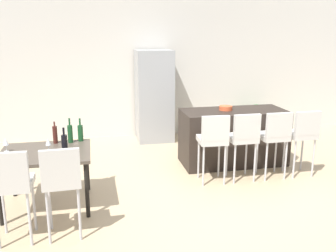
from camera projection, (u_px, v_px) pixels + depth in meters
The scene contains 19 objects.
ground_plane at pixel (216, 185), 5.50m from camera, with size 10.00×10.00×0.00m, color tan.
back_wall at pixel (173, 67), 7.97m from camera, with size 10.00×0.12×2.90m, color beige.
kitchen_island at pixel (233, 137), 6.34m from camera, with size 1.74×0.77×0.92m, color black.
bar_chair_left at pixel (213, 138), 5.43m from camera, with size 0.42×0.42×1.05m.
bar_chair_middle at pixel (243, 136), 5.52m from camera, with size 0.40×0.40×1.05m.
bar_chair_right at pixel (275, 134), 5.62m from camera, with size 0.40×0.40×1.05m.
bar_chair_far at pixel (303, 133), 5.71m from camera, with size 0.40×0.40×1.05m.
dining_table at pixel (46, 157), 4.70m from camera, with size 1.11×0.93×0.74m.
dining_chair_near at pixel (11, 182), 3.86m from camera, with size 0.40×0.40×1.05m.
dining_chair_far at pixel (62, 178), 3.96m from camera, with size 0.42×0.42×1.05m.
wine_bottle_end at pixel (64, 142), 4.69m from camera, with size 0.07×0.07×0.30m.
wine_bottle_middle at pixel (55, 134), 5.00m from camera, with size 0.06×0.06×0.30m.
wine_bottle_far at pixel (70, 133), 5.03m from camera, with size 0.07×0.07×0.34m.
wine_bottle_right at pixel (80, 133), 5.11m from camera, with size 0.07×0.07×0.32m.
wine_glass_left at pixel (48, 142), 4.66m from camera, with size 0.07×0.07×0.17m.
wine_glass_near at pixel (6, 142), 4.66m from camera, with size 0.07×0.07×0.17m.
refrigerator at pixel (154, 96), 7.59m from camera, with size 0.72×0.68×1.84m, color #939699.
fruit_bowl at pixel (226, 108), 6.25m from camera, with size 0.22×0.22×0.07m, color #C6512D.
potted_plant at pixel (256, 116), 8.16m from camera, with size 0.46×0.46×0.66m.
Camera 1 is at (-1.72, -4.86, 2.22)m, focal length 39.94 mm.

